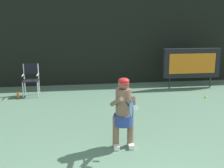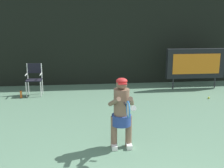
{
  "view_description": "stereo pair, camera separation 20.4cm",
  "coord_description": "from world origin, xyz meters",
  "views": [
    {
      "loc": [
        -0.85,
        -2.48,
        2.55
      ],
      "look_at": [
        0.08,
        3.9,
        1.05
      ],
      "focal_mm": 44.5,
      "sensor_mm": 36.0,
      "label": 1
    },
    {
      "loc": [
        -0.65,
        -2.5,
        2.55
      ],
      "look_at": [
        0.08,
        3.9,
        1.05
      ],
      "focal_mm": 44.5,
      "sensor_mm": 36.0,
      "label": 2
    }
  ],
  "objects": [
    {
      "name": "backdrop_screen",
      "position": [
        0.0,
        8.5,
        1.81
      ],
      "size": [
        18.0,
        0.12,
        3.66
      ],
      "color": "black",
      "rests_on": "ground"
    },
    {
      "name": "scoreboard",
      "position": [
        3.6,
        7.32,
        0.95
      ],
      "size": [
        2.2,
        0.21,
        1.5
      ],
      "color": "black",
      "rests_on": "ground"
    },
    {
      "name": "umpire_chair",
      "position": [
        -2.25,
        7.04,
        0.62
      ],
      "size": [
        0.52,
        0.44,
        1.08
      ],
      "color": "white",
      "rests_on": "ground"
    },
    {
      "name": "water_bottle",
      "position": [
        -2.66,
        6.7,
        0.12
      ],
      "size": [
        0.07,
        0.07,
        0.27
      ],
      "color": "#D95E1F",
      "rests_on": "ground"
    },
    {
      "name": "tennis_player",
      "position": [
        0.13,
        2.69,
        0.78
      ],
      "size": [
        0.54,
        0.61,
        1.45
      ],
      "color": "white",
      "rests_on": "ground"
    },
    {
      "name": "tennis_racket",
      "position": [
        0.17,
        2.15,
        0.99
      ],
      "size": [
        0.03,
        0.6,
        0.31
      ],
      "rotation": [
        0.0,
        0.0,
        0.23
      ],
      "color": "black"
    },
    {
      "name": "tennis_ball_loose",
      "position": [
        3.52,
        5.88,
        0.03
      ],
      "size": [
        0.07,
        0.07,
        0.07
      ],
      "color": "#CCDB3D",
      "rests_on": "ground"
    }
  ]
}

